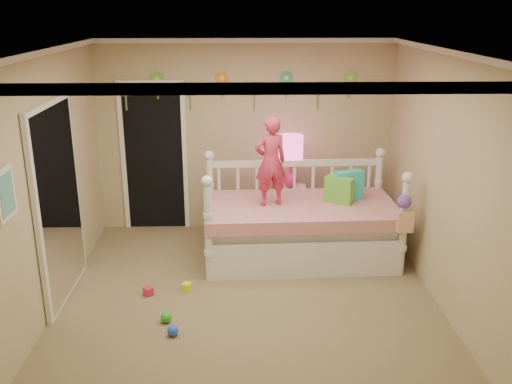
{
  "coord_description": "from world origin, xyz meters",
  "views": [
    {
      "loc": [
        -0.07,
        -5.23,
        2.99
      ],
      "look_at": [
        0.1,
        0.6,
        1.05
      ],
      "focal_mm": 39.28,
      "sensor_mm": 36.0,
      "label": 1
    }
  ],
  "objects_px": {
    "daybed": "(300,209)",
    "nightstand": "(290,211)",
    "table_lamp": "(291,153)",
    "child": "(271,162)"
  },
  "relations": [
    {
      "from": "nightstand",
      "to": "table_lamp",
      "type": "bearing_deg",
      "value": -111.58
    },
    {
      "from": "child",
      "to": "table_lamp",
      "type": "xyz_separation_m",
      "value": [
        0.31,
        0.74,
        -0.09
      ]
    },
    {
      "from": "table_lamp",
      "to": "child",
      "type": "bearing_deg",
      "value": -112.56
    },
    {
      "from": "child",
      "to": "daybed",
      "type": "bearing_deg",
      "value": 166.84
    },
    {
      "from": "child",
      "to": "nightstand",
      "type": "distance_m",
      "value": 1.21
    },
    {
      "from": "child",
      "to": "table_lamp",
      "type": "distance_m",
      "value": 0.81
    },
    {
      "from": "daybed",
      "to": "nightstand",
      "type": "height_order",
      "value": "daybed"
    },
    {
      "from": "daybed",
      "to": "nightstand",
      "type": "xyz_separation_m",
      "value": [
        -0.06,
        0.72,
        -0.29
      ]
    },
    {
      "from": "daybed",
      "to": "child",
      "type": "distance_m",
      "value": 0.71
    },
    {
      "from": "daybed",
      "to": "child",
      "type": "relative_size",
      "value": 2.19
    }
  ]
}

